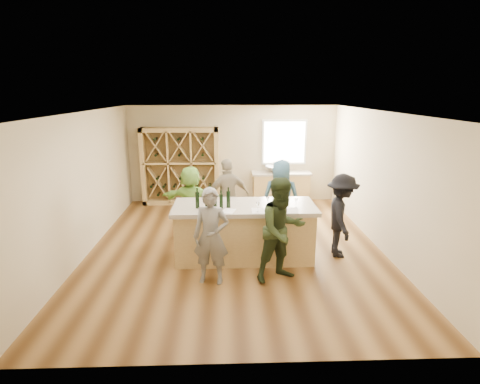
{
  "coord_description": "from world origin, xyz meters",
  "views": [
    {
      "loc": [
        -0.17,
        -7.33,
        3.19
      ],
      "look_at": [
        0.1,
        0.2,
        1.15
      ],
      "focal_mm": 28.0,
      "sensor_mm": 36.0,
      "label": 1
    }
  ],
  "objects_px": {
    "person_far_right": "(281,198)",
    "person_near_right": "(282,230)",
    "wine_bottle_a": "(197,200)",
    "wine_bottle_b": "(207,202)",
    "person_far_mid": "(228,197)",
    "person_server": "(341,216)",
    "wine_rack": "(181,166)",
    "tasting_counter_base": "(244,233)",
    "wine_bottle_e": "(228,199)",
    "wine_bottle_d": "(221,202)",
    "wine_bottle_c": "(215,199)",
    "sink": "(274,169)",
    "person_near_left": "(211,236)",
    "person_far_left": "(191,201)"
  },
  "relations": [
    {
      "from": "wine_bottle_e",
      "to": "person_near_left",
      "type": "distance_m",
      "value": 0.96
    },
    {
      "from": "tasting_counter_base",
      "to": "person_far_right",
      "type": "bearing_deg",
      "value": 54.3
    },
    {
      "from": "person_far_right",
      "to": "wine_bottle_a",
      "type": "bearing_deg",
      "value": 48.78
    },
    {
      "from": "wine_rack",
      "to": "wine_bottle_b",
      "type": "xyz_separation_m",
      "value": [
        0.96,
        -4.06,
        0.14
      ]
    },
    {
      "from": "wine_bottle_d",
      "to": "person_far_right",
      "type": "xyz_separation_m",
      "value": [
        1.32,
        1.46,
        -0.35
      ]
    },
    {
      "from": "wine_bottle_c",
      "to": "person_near_left",
      "type": "xyz_separation_m",
      "value": [
        -0.05,
        -0.91,
        -0.38
      ]
    },
    {
      "from": "person_far_mid",
      "to": "wine_rack",
      "type": "bearing_deg",
      "value": -81.53
    },
    {
      "from": "wine_bottle_b",
      "to": "wine_bottle_d",
      "type": "height_order",
      "value": "wine_bottle_b"
    },
    {
      "from": "wine_rack",
      "to": "wine_bottle_c",
      "type": "relative_size",
      "value": 8.01
    },
    {
      "from": "wine_bottle_e",
      "to": "person_far_right",
      "type": "relative_size",
      "value": 0.18
    },
    {
      "from": "sink",
      "to": "wine_bottle_d",
      "type": "height_order",
      "value": "wine_bottle_d"
    },
    {
      "from": "wine_rack",
      "to": "wine_bottle_a",
      "type": "bearing_deg",
      "value": -78.79
    },
    {
      "from": "sink",
      "to": "wine_bottle_d",
      "type": "relative_size",
      "value": 1.98
    },
    {
      "from": "wine_bottle_c",
      "to": "tasting_counter_base",
      "type": "bearing_deg",
      "value": 5.23
    },
    {
      "from": "wine_rack",
      "to": "person_far_mid",
      "type": "xyz_separation_m",
      "value": [
        1.35,
        -2.45,
        -0.23
      ]
    },
    {
      "from": "wine_bottle_c",
      "to": "person_far_mid",
      "type": "xyz_separation_m",
      "value": [
        0.25,
        1.36,
        -0.35
      ]
    },
    {
      "from": "wine_bottle_d",
      "to": "wine_bottle_e",
      "type": "xyz_separation_m",
      "value": [
        0.13,
        0.08,
        0.02
      ]
    },
    {
      "from": "wine_bottle_c",
      "to": "person_server",
      "type": "relative_size",
      "value": 0.17
    },
    {
      "from": "wine_bottle_c",
      "to": "person_far_left",
      "type": "height_order",
      "value": "person_far_left"
    },
    {
      "from": "wine_bottle_a",
      "to": "wine_bottle_b",
      "type": "bearing_deg",
      "value": -35.77
    },
    {
      "from": "wine_bottle_a",
      "to": "wine_bottle_b",
      "type": "relative_size",
      "value": 0.96
    },
    {
      "from": "tasting_counter_base",
      "to": "person_far_mid",
      "type": "distance_m",
      "value": 1.4
    },
    {
      "from": "wine_bottle_c",
      "to": "person_far_right",
      "type": "distance_m",
      "value": 1.96
    },
    {
      "from": "tasting_counter_base",
      "to": "wine_rack",
      "type": "bearing_deg",
      "value": 113.77
    },
    {
      "from": "sink",
      "to": "person_far_mid",
      "type": "xyz_separation_m",
      "value": [
        -1.35,
        -2.38,
        -0.14
      ]
    },
    {
      "from": "tasting_counter_base",
      "to": "person_near_right",
      "type": "xyz_separation_m",
      "value": [
        0.6,
        -0.9,
        0.41
      ]
    },
    {
      "from": "wine_bottle_a",
      "to": "wine_bottle_b",
      "type": "height_order",
      "value": "wine_bottle_b"
    },
    {
      "from": "person_server",
      "to": "wine_bottle_e",
      "type": "bearing_deg",
      "value": 102.64
    },
    {
      "from": "tasting_counter_base",
      "to": "wine_bottle_c",
      "type": "bearing_deg",
      "value": -174.77
    },
    {
      "from": "wine_bottle_c",
      "to": "person_near_left",
      "type": "bearing_deg",
      "value": -93.03
    },
    {
      "from": "wine_rack",
      "to": "person_far_mid",
      "type": "height_order",
      "value": "wine_rack"
    },
    {
      "from": "wine_rack",
      "to": "person_far_left",
      "type": "bearing_deg",
      "value": -78.13
    },
    {
      "from": "wine_bottle_b",
      "to": "person_far_right",
      "type": "height_order",
      "value": "person_far_right"
    },
    {
      "from": "wine_bottle_e",
      "to": "tasting_counter_base",
      "type": "bearing_deg",
      "value": 25.58
    },
    {
      "from": "person_far_right",
      "to": "wine_rack",
      "type": "bearing_deg",
      "value": -34.45
    },
    {
      "from": "wine_rack",
      "to": "person_far_left",
      "type": "relative_size",
      "value": 1.38
    },
    {
      "from": "tasting_counter_base",
      "to": "wine_bottle_c",
      "type": "relative_size",
      "value": 9.47
    },
    {
      "from": "wine_bottle_d",
      "to": "wine_bottle_e",
      "type": "bearing_deg",
      "value": 31.04
    },
    {
      "from": "person_near_left",
      "to": "person_far_mid",
      "type": "bearing_deg",
      "value": 91.76
    },
    {
      "from": "wine_bottle_a",
      "to": "tasting_counter_base",
      "type": "bearing_deg",
      "value": 10.52
    },
    {
      "from": "wine_bottle_a",
      "to": "person_far_mid",
      "type": "distance_m",
      "value": 1.62
    },
    {
      "from": "person_near_right",
      "to": "wine_bottle_a",
      "type": "bearing_deg",
      "value": 129.3
    },
    {
      "from": "wine_bottle_e",
      "to": "wine_rack",
      "type": "bearing_deg",
      "value": 109.11
    },
    {
      "from": "sink",
      "to": "wine_bottle_d",
      "type": "distance_m",
      "value": 4.2
    },
    {
      "from": "person_far_mid",
      "to": "person_server",
      "type": "bearing_deg",
      "value": 129.46
    },
    {
      "from": "sink",
      "to": "wine_bottle_b",
      "type": "xyz_separation_m",
      "value": [
        -1.74,
        -3.99,
        0.23
      ]
    },
    {
      "from": "person_far_right",
      "to": "person_near_right",
      "type": "bearing_deg",
      "value": 92.88
    },
    {
      "from": "tasting_counter_base",
      "to": "wine_bottle_d",
      "type": "distance_m",
      "value": 0.87
    },
    {
      "from": "wine_bottle_e",
      "to": "person_server",
      "type": "height_order",
      "value": "person_server"
    },
    {
      "from": "person_near_left",
      "to": "person_server",
      "type": "height_order",
      "value": "person_near_left"
    }
  ]
}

